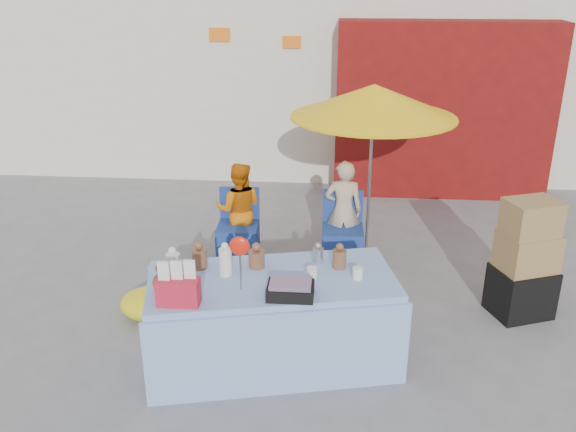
# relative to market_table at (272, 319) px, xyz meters

# --- Properties ---
(ground) EXTENTS (80.00, 80.00, 0.00)m
(ground) POSITION_rel_market_table_xyz_m (-0.09, 0.40, -0.43)
(ground) COLOR slate
(ground) RESTS_ON ground
(market_table) EXTENTS (2.34, 1.46, 1.31)m
(market_table) POSITION_rel_market_table_xyz_m (0.00, 0.00, 0.00)
(market_table) COLOR #839DD2
(market_table) RESTS_ON ground
(chair_left) EXTENTS (0.49, 0.48, 0.85)m
(chair_left) POSITION_rel_market_table_xyz_m (-0.62, 2.02, -0.17)
(chair_left) COLOR navy
(chair_left) RESTS_ON ground
(chair_right) EXTENTS (0.49, 0.48, 0.85)m
(chair_right) POSITION_rel_market_table_xyz_m (0.63, 2.02, -0.17)
(chair_right) COLOR navy
(chair_right) RESTS_ON ground
(vendor_orange) EXTENTS (0.58, 0.46, 1.17)m
(vendor_orange) POSITION_rel_market_table_xyz_m (-0.62, 2.16, 0.16)
(vendor_orange) COLOR orange
(vendor_orange) RESTS_ON ground
(vendor_beige) EXTENTS (0.46, 0.31, 1.23)m
(vendor_beige) POSITION_rel_market_table_xyz_m (0.63, 2.16, 0.19)
(vendor_beige) COLOR tan
(vendor_beige) RESTS_ON ground
(umbrella) EXTENTS (1.90, 1.90, 2.09)m
(umbrella) POSITION_rel_market_table_xyz_m (0.93, 2.31, 1.46)
(umbrella) COLOR gray
(umbrella) RESTS_ON ground
(box_stack) EXTENTS (0.68, 0.63, 1.24)m
(box_stack) POSITION_rel_market_table_xyz_m (2.43, 1.00, 0.14)
(box_stack) COLOR black
(box_stack) RESTS_ON ground
(tarp_bundle) EXTENTS (0.72, 0.60, 0.30)m
(tarp_bundle) POSITION_rel_market_table_xyz_m (-1.28, 0.64, -0.28)
(tarp_bundle) COLOR yellow
(tarp_bundle) RESTS_ON ground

